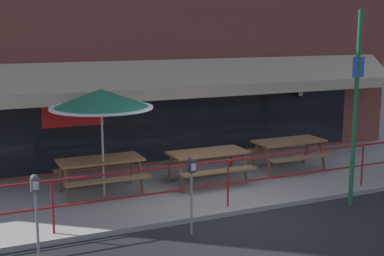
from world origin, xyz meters
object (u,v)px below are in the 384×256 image
(parking_meter_far, at_px, (191,172))
(patio_umbrella_left, at_px, (101,99))
(picnic_table_centre, at_px, (207,158))
(street_sign_pole, at_px, (355,108))
(picnic_table_right, at_px, (289,146))
(picnic_table_left, at_px, (101,166))
(parking_meter_near, at_px, (35,191))

(parking_meter_far, bearing_deg, patio_umbrella_left, 109.59)
(picnic_table_centre, xyz_separation_m, street_sign_pole, (2.15, -2.36, 1.34))
(patio_umbrella_left, relative_size, parking_meter_far, 1.67)
(picnic_table_right, xyz_separation_m, patio_umbrella_left, (-4.82, -0.16, 1.47))
(picnic_table_left, xyz_separation_m, picnic_table_centre, (2.41, -0.32, 0.00))
(parking_meter_near, distance_m, street_sign_pole, 6.39)
(patio_umbrella_left, relative_size, street_sign_pole, 0.60)
(picnic_table_left, bearing_deg, street_sign_pole, -30.41)
(parking_meter_far, height_order, street_sign_pole, street_sign_pole)
(picnic_table_centre, relative_size, parking_meter_far, 1.27)
(parking_meter_near, xyz_separation_m, parking_meter_far, (2.66, 0.01, 0.00))
(picnic_table_right, distance_m, parking_meter_far, 4.78)
(picnic_table_right, height_order, parking_meter_far, parking_meter_far)
(picnic_table_centre, height_order, parking_meter_near, parking_meter_near)
(picnic_table_right, bearing_deg, picnic_table_left, 179.23)
(picnic_table_right, relative_size, patio_umbrella_left, 0.76)
(picnic_table_centre, distance_m, parking_meter_far, 2.89)
(parking_meter_far, bearing_deg, picnic_table_right, 34.37)
(parking_meter_near, height_order, parking_meter_far, same)
(patio_umbrella_left, xyz_separation_m, parking_meter_far, (0.90, -2.53, -1.03))
(picnic_table_centre, bearing_deg, patio_umbrella_left, 177.65)
(picnic_table_left, distance_m, patio_umbrella_left, 1.49)
(picnic_table_right, bearing_deg, parking_meter_near, -157.77)
(picnic_table_left, distance_m, picnic_table_centre, 2.43)
(picnic_table_centre, relative_size, parking_meter_near, 1.27)
(picnic_table_left, xyz_separation_m, patio_umbrella_left, (-0.00, -0.22, 1.47))
(picnic_table_left, relative_size, parking_meter_near, 1.27)
(picnic_table_left, height_order, patio_umbrella_left, patio_umbrella_left)
(picnic_table_left, relative_size, picnic_table_centre, 1.00)
(picnic_table_right, relative_size, parking_meter_far, 1.27)
(patio_umbrella_left, height_order, parking_meter_far, patio_umbrella_left)
(picnic_table_left, xyz_separation_m, parking_meter_near, (-1.76, -2.76, 0.44))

